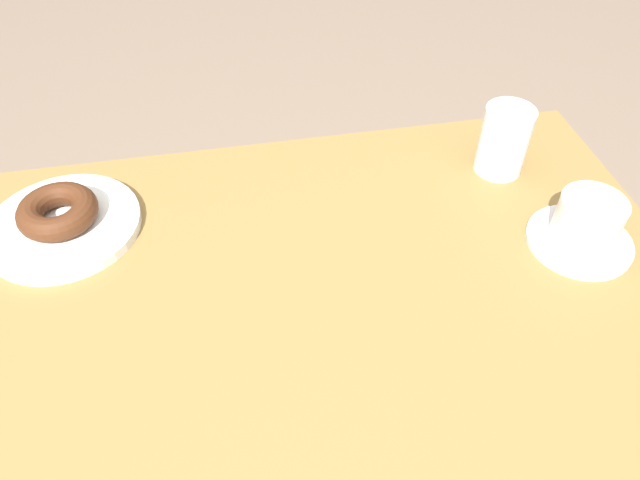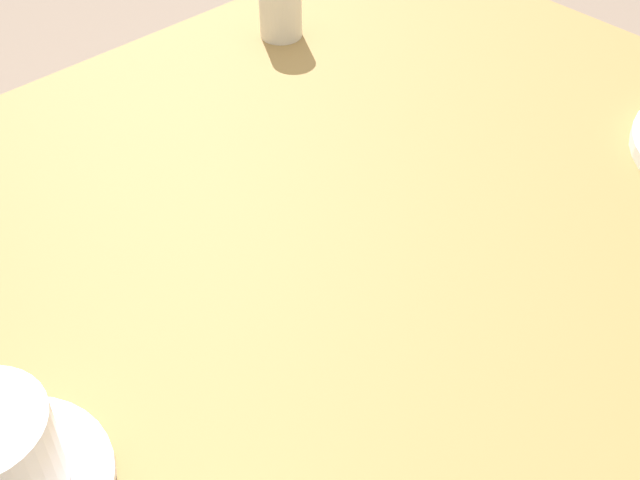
{
  "view_description": "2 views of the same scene",
  "coord_description": "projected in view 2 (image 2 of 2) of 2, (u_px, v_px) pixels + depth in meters",
  "views": [
    {
      "loc": [
        0.1,
        0.44,
        1.3
      ],
      "look_at": [
        -0.01,
        -0.1,
        0.74
      ],
      "focal_mm": 33.77,
      "sensor_mm": 36.0,
      "label": 1
    },
    {
      "loc": [
        -0.41,
        -0.42,
        1.19
      ],
      "look_at": [
        -0.07,
        -0.06,
        0.74
      ],
      "focal_mm": 46.83,
      "sensor_mm": 36.0,
      "label": 2
    }
  ],
  "objects": [
    {
      "name": "sugar_jar",
      "position": [
        280.0,
        7.0,
        0.98
      ],
      "size": [
        0.05,
        0.05,
        0.07
      ],
      "primitive_type": "cylinder",
      "color": "beige",
      "rests_on": "table"
    },
    {
      "name": "table",
      "position": [
        331.0,
        271.0,
        0.83
      ],
      "size": [
        0.97,
        0.76,
        0.7
      ],
      "color": "olive",
      "rests_on": "ground_plane"
    }
  ]
}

